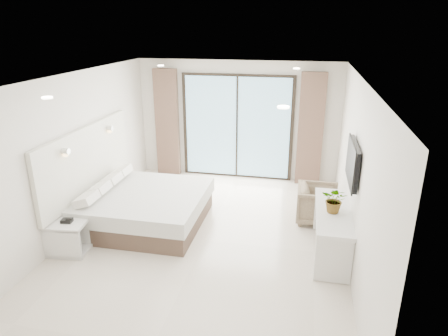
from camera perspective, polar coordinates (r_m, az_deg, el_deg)
The scene contains 8 objects.
ground at distance 6.86m, azimuth -2.74°, elevation -10.28°, with size 6.20×6.20×0.00m, color beige.
room_shell at distance 6.99m, azimuth -2.93°, elevation 4.43°, with size 4.62×6.22×2.72m.
bed at distance 7.41m, azimuth -11.39°, elevation -5.51°, with size 2.13×2.03×0.73m.
nightstand at distance 6.86m, azimuth -21.30°, elevation -9.21°, with size 0.62×0.53×0.53m.
phone at distance 6.73m, azimuth -21.54°, elevation -7.02°, with size 0.16×0.13×0.05m, color black.
console_desk at distance 6.44m, azimuth 15.22°, elevation -7.40°, with size 0.53×1.69×0.77m.
plant at distance 6.21m, azimuth 15.55°, elevation -4.77°, with size 0.37×0.41×0.32m, color #33662D.
armchair at distance 7.51m, azimuth 13.26°, elevation -4.81°, with size 0.73×0.68×0.75m, color #8B805B.
Camera 1 is at (1.52, -5.72, 3.46)m, focal length 32.00 mm.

